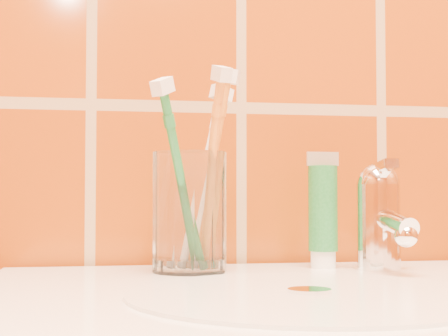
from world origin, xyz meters
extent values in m
cylinder|color=silver|center=(0.00, 0.91, 0.85)|extent=(0.30, 0.30, 0.00)
cylinder|color=white|center=(0.00, 0.91, 0.85)|extent=(0.04, 0.04, 0.00)
cylinder|color=white|center=(-0.08, 1.10, 0.91)|extent=(0.10, 0.10, 0.13)
cylinder|color=white|center=(0.08, 1.12, 0.86)|extent=(0.03, 0.03, 0.02)
cylinder|color=#176128|center=(0.08, 1.12, 0.92)|extent=(0.03, 0.03, 0.10)
cube|color=beige|center=(0.08, 1.12, 0.97)|extent=(0.04, 0.00, 0.02)
cylinder|color=white|center=(0.14, 1.09, 0.90)|extent=(0.05, 0.05, 0.09)
sphere|color=white|center=(0.14, 1.09, 0.94)|extent=(0.05, 0.05, 0.05)
cylinder|color=white|center=(0.14, 1.06, 0.91)|extent=(0.02, 0.09, 0.03)
cube|color=white|center=(0.14, 1.08, 0.96)|extent=(0.02, 0.06, 0.01)
camera|label=1|loc=(-0.16, 0.37, 0.93)|focal=55.00mm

